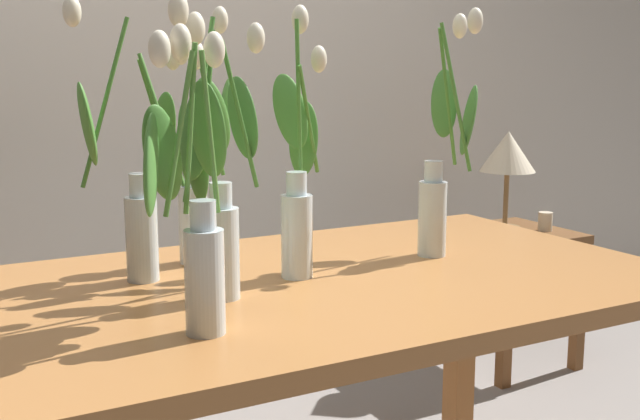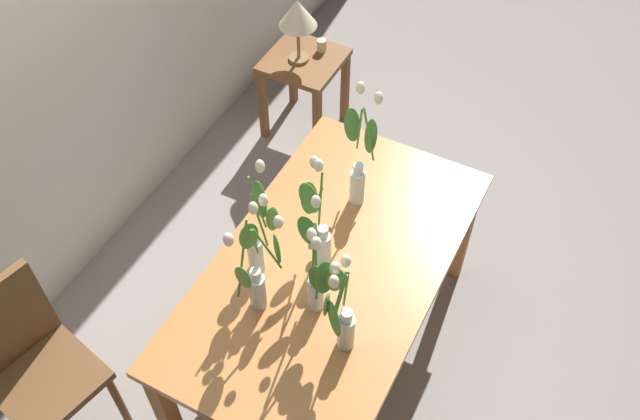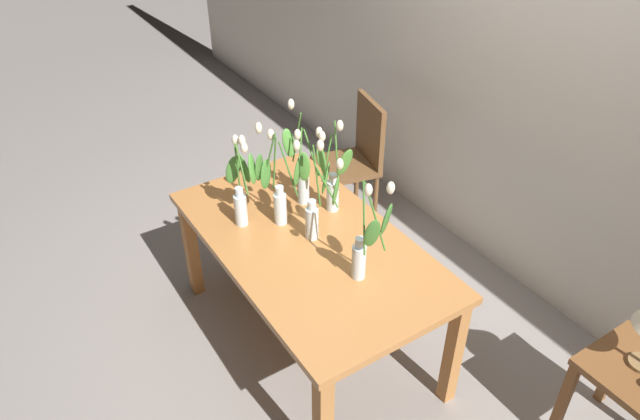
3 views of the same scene
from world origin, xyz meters
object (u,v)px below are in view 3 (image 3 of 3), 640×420
(tulip_vase_2, at_px, (333,182))
(tulip_vase_5, at_px, (241,190))
(dining_table, at_px, (308,253))
(tulip_vase_1, at_px, (303,171))
(tulip_vase_0, at_px, (365,248))
(side_table, at_px, (635,387))
(tulip_vase_3, at_px, (278,189))
(dining_chair, at_px, (356,155))
(tulip_vase_4, at_px, (318,208))

(tulip_vase_2, height_order, tulip_vase_5, tulip_vase_2)
(dining_table, relative_size, tulip_vase_1, 2.74)
(tulip_vase_0, relative_size, tulip_vase_5, 1.13)
(tulip_vase_0, height_order, tulip_vase_2, tulip_vase_0)
(side_table, bearing_deg, tulip_vase_3, -149.96)
(tulip_vase_1, bearing_deg, tulip_vase_0, -8.02)
(dining_chair, distance_m, side_table, 2.26)
(tulip_vase_5, bearing_deg, tulip_vase_2, 68.54)
(dining_table, bearing_deg, tulip_vase_4, 82.62)
(dining_table, relative_size, tulip_vase_0, 2.74)
(tulip_vase_0, bearing_deg, tulip_vase_4, -179.00)
(tulip_vase_3, distance_m, dining_chair, 1.26)
(tulip_vase_4, bearing_deg, dining_table, -97.38)
(tulip_vase_1, bearing_deg, side_table, 23.05)
(tulip_vase_2, bearing_deg, tulip_vase_4, -51.81)
(dining_table, distance_m, tulip_vase_0, 0.49)
(dining_table, distance_m, tulip_vase_1, 0.45)
(tulip_vase_5, height_order, dining_chair, tulip_vase_5)
(tulip_vase_3, bearing_deg, tulip_vase_2, 76.30)
(tulip_vase_5, xyz_separation_m, dining_chair, (-0.55, 1.15, -0.42))
(tulip_vase_2, bearing_deg, side_table, 22.40)
(tulip_vase_0, bearing_deg, tulip_vase_5, -159.59)
(tulip_vase_1, bearing_deg, dining_table, -28.05)
(tulip_vase_2, height_order, tulip_vase_4, tulip_vase_2)
(dining_chair, bearing_deg, dining_table, -47.20)
(tulip_vase_0, relative_size, tulip_vase_4, 1.01)
(dining_table, xyz_separation_m, side_table, (1.39, 0.88, -0.22))
(tulip_vase_5, distance_m, dining_chair, 1.34)
(tulip_vase_1, bearing_deg, dining_chair, 126.15)
(tulip_vase_1, xyz_separation_m, dining_chair, (-0.57, 0.78, -0.42))
(tulip_vase_3, bearing_deg, dining_table, 12.41)
(tulip_vase_0, bearing_deg, dining_chair, 145.28)
(tulip_vase_1, bearing_deg, tulip_vase_5, -93.30)
(dining_table, bearing_deg, tulip_vase_1, 151.95)
(dining_table, xyz_separation_m, dining_chair, (-0.87, 0.94, -0.12))
(tulip_vase_2, distance_m, tulip_vase_3, 0.31)
(tulip_vase_2, xyz_separation_m, dining_chair, (-0.73, 0.69, -0.41))
(dining_table, xyz_separation_m, tulip_vase_1, (-0.30, 0.16, 0.30))
(tulip_vase_0, bearing_deg, tulip_vase_2, 161.08)
(tulip_vase_2, height_order, dining_chair, tulip_vase_2)
(tulip_vase_1, relative_size, tulip_vase_3, 1.02)
(tulip_vase_0, relative_size, tulip_vase_3, 1.02)
(tulip_vase_4, height_order, side_table, tulip_vase_4)
(tulip_vase_3, bearing_deg, tulip_vase_5, -123.88)
(tulip_vase_0, xyz_separation_m, tulip_vase_1, (-0.70, 0.10, 0.01))
(dining_table, xyz_separation_m, tulip_vase_0, (0.40, 0.06, 0.28))
(tulip_vase_2, bearing_deg, tulip_vase_5, -111.46)
(tulip_vase_2, bearing_deg, tulip_vase_0, -18.92)
(tulip_vase_1, height_order, tulip_vase_4, tulip_vase_1)
(tulip_vase_2, bearing_deg, dining_table, -59.79)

